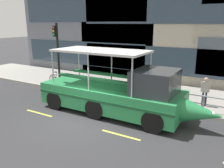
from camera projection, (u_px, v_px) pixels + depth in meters
name	position (u px, v px, depth m)	size (l,w,h in m)	color
ground_plane	(82.00, 119.00, 11.14)	(120.00, 120.00, 0.00)	#333335
sidewalk	(131.00, 89.00, 15.80)	(32.00, 4.80, 0.18)	#99968E
curb_edge	(114.00, 99.00, 13.72)	(32.00, 0.18, 0.18)	#B2ADA3
lane_centreline	(75.00, 123.00, 10.69)	(25.80, 0.12, 0.01)	#DBD64C
curb_guardrail	(127.00, 89.00, 13.49)	(12.08, 0.09, 0.86)	gray
traffic_light_pole	(57.00, 49.00, 15.76)	(0.24, 0.46, 4.38)	black
leaned_bicycle	(58.00, 80.00, 16.50)	(1.74, 0.46, 0.96)	black
duck_tour_boat	(119.00, 94.00, 11.50)	(9.24, 2.59, 3.23)	#2D9351
pedestrian_near_bow	(205.00, 89.00, 12.15)	(0.45, 0.22, 1.58)	#1E2338
pedestrian_mid_left	(151.00, 80.00, 13.79)	(0.48, 0.25, 1.71)	#47423D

